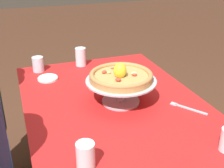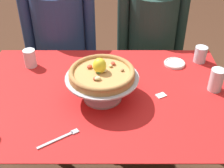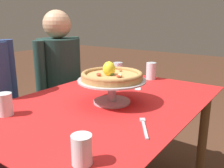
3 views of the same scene
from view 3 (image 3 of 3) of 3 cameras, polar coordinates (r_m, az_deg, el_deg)
name	(u,v)px [view 3 (image 3 of 3)]	position (r m, az deg, el deg)	size (l,w,h in m)	color
dining_table	(108,117)	(1.37, -1.01, -7.77)	(1.34, 0.91, 0.71)	brown
pizza_stand	(112,87)	(1.29, -0.01, -0.79)	(0.36, 0.36, 0.13)	#B7B7C1
pizza	(112,75)	(1.27, -0.06, 2.05)	(0.32, 0.32, 0.10)	tan
water_glass_front_left	(82,151)	(0.79, -7.02, -15.30)	(0.07, 0.07, 0.10)	white
water_glass_back_right	(118,69)	(1.96, 1.37, 3.50)	(0.07, 0.07, 0.10)	silver
water_glass_side_right	(151,72)	(1.82, 9.06, 2.74)	(0.07, 0.07, 0.12)	silver
water_glass_back_left	(5,106)	(1.24, -23.64, -4.68)	(0.07, 0.07, 0.11)	white
side_plate	(110,78)	(1.82, -0.44, 1.48)	(0.12, 0.12, 0.02)	white
dinner_fork	(144,126)	(1.04, 7.49, -9.77)	(0.17, 0.12, 0.01)	#B7B7C1
sugar_packet	(138,89)	(1.56, 6.01, -1.13)	(0.05, 0.04, 0.01)	white
diner_right	(61,88)	(2.08, -11.88, -0.81)	(0.50, 0.38, 1.21)	navy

